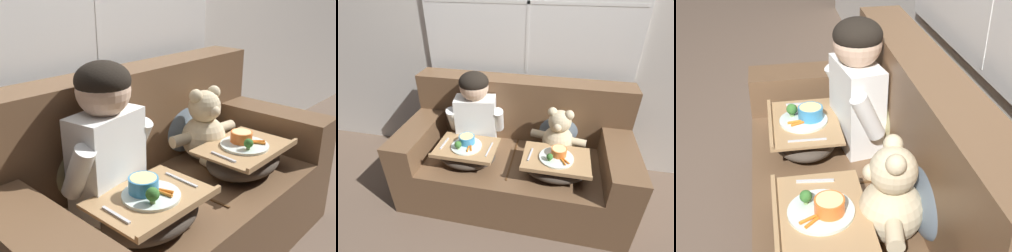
# 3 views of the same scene
# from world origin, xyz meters

# --- Properties ---
(ground_plane) EXTENTS (14.00, 14.00, 0.00)m
(ground_plane) POSITION_xyz_m (0.00, 0.00, 0.00)
(ground_plane) COLOR brown
(couch) EXTENTS (1.74, 0.84, 0.91)m
(couch) POSITION_xyz_m (0.00, 0.07, 0.33)
(couch) COLOR brown
(couch) RESTS_ON ground_plane
(throw_pillow_behind_child) EXTENTS (0.39, 0.19, 0.40)m
(throw_pillow_behind_child) POSITION_xyz_m (-0.33, 0.23, 0.59)
(throw_pillow_behind_child) COLOR tan
(throw_pillow_behind_child) RESTS_ON couch
(throw_pillow_behind_teddy) EXTENTS (0.35, 0.17, 0.37)m
(throw_pillow_behind_teddy) POSITION_xyz_m (0.33, 0.23, 0.59)
(throw_pillow_behind_teddy) COLOR slate
(throw_pillow_behind_teddy) RESTS_ON couch
(child_figure) EXTENTS (0.46, 0.25, 0.62)m
(child_figure) POSITION_xyz_m (-0.33, 0.08, 0.75)
(child_figure) COLOR white
(child_figure) RESTS_ON couch
(teddy_bear) EXTENTS (0.43, 0.30, 0.39)m
(teddy_bear) POSITION_xyz_m (0.32, 0.08, 0.57)
(teddy_bear) COLOR beige
(teddy_bear) RESTS_ON couch
(lap_tray_child) EXTENTS (0.44, 0.33, 0.21)m
(lap_tray_child) POSITION_xyz_m (-0.33, -0.17, 0.48)
(lap_tray_child) COLOR #473D33
(lap_tray_child) RESTS_ON child_figure
(lap_tray_teddy) EXTENTS (0.46, 0.33, 0.21)m
(lap_tray_teddy) POSITION_xyz_m (0.33, -0.17, 0.48)
(lap_tray_teddy) COLOR #473D33
(lap_tray_teddy) RESTS_ON teddy_bear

